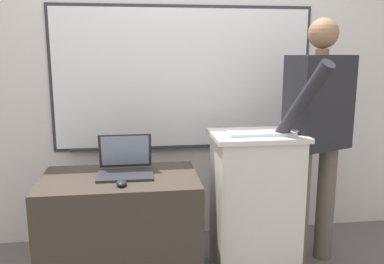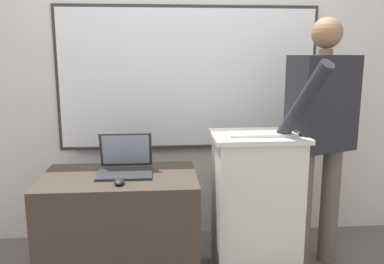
{
  "view_description": "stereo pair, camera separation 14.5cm",
  "coord_description": "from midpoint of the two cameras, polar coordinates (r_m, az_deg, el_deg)",
  "views": [
    {
      "loc": [
        -0.35,
        -2.02,
        1.52
      ],
      "look_at": [
        0.0,
        0.53,
        1.0
      ],
      "focal_mm": 38.0,
      "sensor_mm": 36.0,
      "label": 1
    },
    {
      "loc": [
        -0.2,
        -2.04,
        1.52
      ],
      "look_at": [
        0.0,
        0.53,
        1.0
      ],
      "focal_mm": 38.0,
      "sensor_mm": 36.0,
      "label": 2
    }
  ],
  "objects": [
    {
      "name": "back_wall",
      "position": [
        3.28,
        0.27,
        10.27
      ],
      "size": [
        6.4,
        0.17,
        2.93
      ],
      "color": "silver",
      "rests_on": "ground_plane"
    },
    {
      "name": "lectern_podium",
      "position": [
        2.85,
        10.39,
        -9.94
      ],
      "size": [
        0.6,
        0.46,
        0.98
      ],
      "color": "beige",
      "rests_on": "ground_plane"
    },
    {
      "name": "side_desk",
      "position": [
        2.74,
        -8.39,
        -13.55
      ],
      "size": [
        0.98,
        0.6,
        0.75
      ],
      "color": "#382D26",
      "rests_on": "ground_plane"
    },
    {
      "name": "person_presenter",
      "position": [
        2.9,
        19.09,
        0.67
      ],
      "size": [
        0.64,
        0.69,
        1.73
      ],
      "rotation": [
        0.0,
        0.0,
        0.37
      ],
      "color": "brown",
      "rests_on": "ground_plane"
    },
    {
      "name": "laptop",
      "position": [
        2.65,
        -7.8,
        -4.21
      ],
      "size": [
        0.35,
        0.3,
        0.25
      ],
      "color": "#28282D",
      "rests_on": "side_desk"
    },
    {
      "name": "wireless_keyboard",
      "position": [
        2.66,
        11.32,
        -0.31
      ],
      "size": [
        0.44,
        0.14,
        0.02
      ],
      "color": "silver",
      "rests_on": "lectern_podium"
    },
    {
      "name": "computer_mouse_by_laptop",
      "position": [
        2.43,
        -8.49,
        -6.91
      ],
      "size": [
        0.06,
        0.1,
        0.03
      ],
      "color": "black",
      "rests_on": "side_desk"
    },
    {
      "name": "computer_mouse_by_keyboard",
      "position": [
        2.73,
        16.2,
        -0.09
      ],
      "size": [
        0.06,
        0.1,
        0.03
      ],
      "color": "black",
      "rests_on": "lectern_podium"
    }
  ]
}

